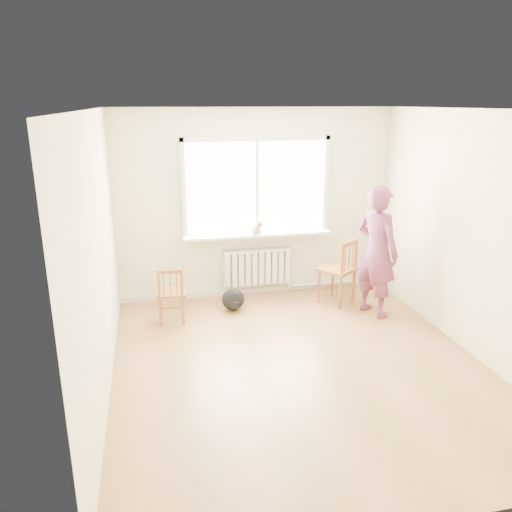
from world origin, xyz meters
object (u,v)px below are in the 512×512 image
chair_left (171,295)px  chair_right (340,271)px  cat (256,228)px  person (377,252)px  backpack (233,299)px

chair_left → chair_right: 2.38m
chair_left → cat: 1.55m
person → cat: 1.71m
chair_right → backpack: (-1.53, 0.07, -0.32)m
chair_right → cat: size_ratio=2.47×
person → chair_left: bearing=59.6°
chair_right → backpack: size_ratio=3.05×
backpack → person: bearing=-15.6°
chair_right → cat: bearing=-59.4°
backpack → chair_left: bearing=-164.2°
chair_right → person: person is taller
cat → backpack: cat is taller
chair_left → person: 2.75m
chair_right → person: bearing=89.0°
chair_left → backpack: size_ratio=2.46×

